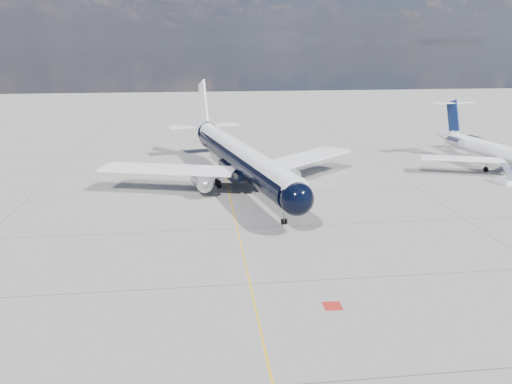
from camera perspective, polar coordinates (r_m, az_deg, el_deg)
The scene contains 6 objects.
ground at distance 81.40m, azimuth -3.30°, elevation 0.82°, with size 320.00×320.00×0.00m, color gray.
taxiway_centerline at distance 76.61m, azimuth -3.07°, elevation -0.20°, with size 0.16×160.00×0.01m, color #F3A90C.
red_marking at distance 45.62m, azimuth 8.73°, elevation -12.75°, with size 1.60×1.60×0.01m, color maroon.
main_airliner at distance 80.07m, azimuth -2.00°, elevation 4.09°, with size 42.72×52.72×15.37m.
regional_jet at distance 100.13m, azimuth 25.55°, elevation 4.35°, with size 28.98×33.66×11.44m.
boarding_stair at distance 91.59m, azimuth 26.79°, elevation 1.23°, with size 2.84×3.37×3.40m.
Camera 1 is at (-4.50, -48.14, 22.33)m, focal length 35.00 mm.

